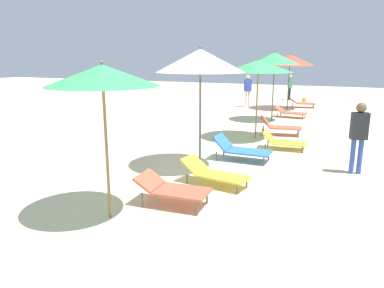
# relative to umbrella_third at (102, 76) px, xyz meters

# --- Properties ---
(umbrella_third) EXTENTS (1.80, 1.80, 2.61)m
(umbrella_third) POSITION_rel_umbrella_third_xyz_m (0.00, 0.00, 0.00)
(umbrella_third) COLOR olive
(umbrella_third) RESTS_ON ground
(lounger_third_shoreside) EXTENTS (1.37, 0.75, 0.55)m
(lounger_third_shoreside) POSITION_rel_umbrella_third_xyz_m (0.72, 0.91, -2.06)
(lounger_third_shoreside) COLOR #D8593F
(lounger_third_shoreside) RESTS_ON ground
(umbrella_fourth) EXTENTS (2.07, 2.07, 2.91)m
(umbrella_fourth) POSITION_rel_umbrella_third_xyz_m (0.26, 3.26, 0.21)
(umbrella_fourth) COLOR #4C4C51
(umbrella_fourth) RESTS_ON ground
(lounger_fourth_shoreside) EXTENTS (1.48, 0.70, 0.63)m
(lounger_fourth_shoreside) POSITION_rel_umbrella_third_xyz_m (0.98, 4.34, -2.07)
(lounger_fourth_shoreside) COLOR blue
(lounger_fourth_shoreside) RESTS_ON ground
(lounger_fourth_inland) EXTENTS (1.53, 0.76, 0.53)m
(lounger_fourth_inland) POSITION_rel_umbrella_third_xyz_m (1.03, 2.25, -2.11)
(lounger_fourth_inland) COLOR yellow
(lounger_fourth_inland) RESTS_ON ground
(umbrella_fifth) EXTENTS (2.22, 2.22, 2.64)m
(umbrella_fifth) POSITION_rel_umbrella_third_xyz_m (0.65, 7.08, 0.01)
(umbrella_fifth) COLOR olive
(umbrella_fifth) RESTS_ON ground
(lounger_fifth_shoreside) EXTENTS (1.49, 0.88, 0.65)m
(lounger_fifth_shoreside) POSITION_rel_umbrella_third_xyz_m (1.24, 8.02, -2.05)
(lounger_fifth_shoreside) COLOR #D8593F
(lounger_fifth_shoreside) RESTS_ON ground
(lounger_fifth_inland) EXTENTS (1.30, 0.76, 0.53)m
(lounger_fifth_inland) POSITION_rel_umbrella_third_xyz_m (1.77, 6.00, -2.13)
(lounger_fifth_inland) COLOR yellow
(lounger_fifth_inland) RESTS_ON ground
(umbrella_sixth) EXTENTS (2.05, 2.05, 2.92)m
(umbrella_sixth) POSITION_rel_umbrella_third_xyz_m (0.35, 10.89, 0.24)
(umbrella_sixth) COLOR #4C4C51
(umbrella_sixth) RESTS_ON ground
(lounger_sixth_shoreside) EXTENTS (1.43, 0.73, 0.47)m
(lounger_sixth_shoreside) POSITION_rel_umbrella_third_xyz_m (0.91, 12.10, -2.13)
(lounger_sixth_shoreside) COLOR #D8593F
(lounger_sixth_shoreside) RESTS_ON ground
(umbrella_farthest) EXTENTS (2.48, 2.48, 2.87)m
(umbrella_farthest) POSITION_rel_umbrella_third_xyz_m (0.27, 14.92, 0.15)
(umbrella_farthest) COLOR #4C4C51
(umbrella_farthest) RESTS_ON ground
(lounger_farthest_shoreside) EXTENTS (1.48, 0.93, 0.49)m
(lounger_farthest_shoreside) POSITION_rel_umbrella_third_xyz_m (0.89, 15.85, -2.12)
(lounger_farthest_shoreside) COLOR #D8593F
(lounger_farthest_shoreside) RESTS_ON ground
(person_walking_near) EXTENTS (0.35, 0.42, 1.59)m
(person_walking_near) POSITION_rel_umbrella_third_xyz_m (-0.38, 19.23, -1.42)
(person_walking_near) COLOR #262628
(person_walking_near) RESTS_ON ground
(person_walking_mid) EXTENTS (0.41, 0.41, 1.73)m
(person_walking_mid) POSITION_rel_umbrella_third_xyz_m (-1.88, 14.80, -1.32)
(person_walking_mid) COLOR silver
(person_walking_mid) RESTS_ON ground
(person_walking_far) EXTENTS (0.41, 0.32, 1.67)m
(person_walking_far) POSITION_rel_umbrella_third_xyz_m (3.75, 4.35, -1.36)
(person_walking_far) COLOR #334CB2
(person_walking_far) RESTS_ON ground
(beach_ball) EXTENTS (0.27, 0.27, 0.27)m
(beach_ball) POSITION_rel_umbrella_third_xyz_m (0.62, 18.58, -2.24)
(beach_ball) COLOR orange
(beach_ball) RESTS_ON ground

